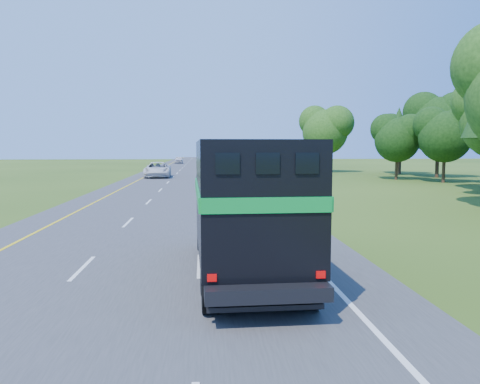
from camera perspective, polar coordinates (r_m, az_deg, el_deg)
The scene contains 5 objects.
road at distance 53.91m, azimuth -6.60°, elevation 1.39°, with size 15.00×260.00×0.04m, color #38383A.
lane_markings at distance 53.91m, azimuth -6.60°, elevation 1.42°, with size 11.15×260.00×0.01m.
horse_truck at distance 13.69m, azimuth 0.64°, elevation -1.53°, with size 3.04×8.99×3.95m.
white_suv at distance 59.92m, azimuth -10.01°, elevation 2.69°, with size 3.18×6.90×1.92m, color silver.
far_car at distance 111.55m, azimuth -7.47°, elevation 3.91°, with size 1.96×4.88×1.66m, color silver.
Camera 1 is at (1.98, -3.74, 3.82)m, focal length 35.00 mm.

